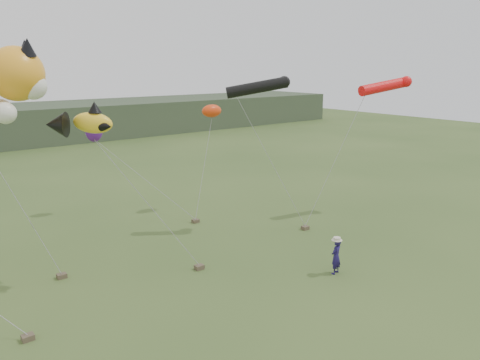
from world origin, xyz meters
The scene contains 6 objects.
ground centered at (0.00, 0.00, 0.00)m, with size 120.00×120.00×0.00m, color #385123.
festival_attendant centered at (2.24, -0.20, 0.76)m, with size 0.55×0.36×1.52m, color #1D154F.
sandbag_anchors centered at (-2.37, 5.22, 0.10)m, with size 14.77×6.60×0.19m.
fish_kite centered at (-6.06, 5.37, 6.44)m, with size 2.65×1.74×1.26m.
tube_kites centered at (7.51, 5.07, 7.42)m, with size 10.79×4.06×1.16m.
misc_kites centered at (0.50, 12.48, 5.33)m, with size 6.97×4.12×2.05m.
Camera 1 is at (-12.13, -11.94, 8.53)m, focal length 35.00 mm.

